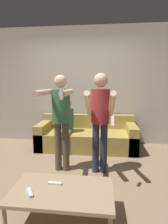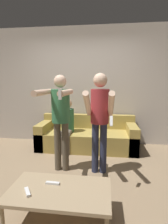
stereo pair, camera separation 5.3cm
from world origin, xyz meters
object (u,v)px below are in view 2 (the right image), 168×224
(person_standing_left, at_px, (60,113))
(remote_far, at_px, (53,183))
(remote_near, at_px, (27,192))
(person_standing_right, at_px, (100,114))
(coffee_table, at_px, (59,192))
(person_seated, at_px, (67,123))
(couch, at_px, (87,137))

(person_standing_left, height_order, remote_far, person_standing_left)
(remote_near, relative_size, remote_far, 0.95)
(person_standing_left, relative_size, person_standing_right, 0.99)
(remote_far, bearing_deg, remote_near, -138.27)
(remote_near, xyz_separation_m, remote_far, (0.20, 0.18, 0.00))
(coffee_table, bearing_deg, person_seated, 100.38)
(person_seated, distance_m, remote_near, 2.06)
(couch, distance_m, person_seated, 0.56)
(couch, relative_size, person_seated, 1.92)
(person_standing_right, bearing_deg, remote_far, -115.41)
(person_standing_left, xyz_separation_m, person_seated, (-0.10, 0.90, -0.38))
(person_standing_left, xyz_separation_m, coffee_table, (0.25, -1.04, -0.64))
(person_seated, height_order, remote_near, person_seated)
(couch, relative_size, remote_near, 14.70)
(person_standing_left, bearing_deg, person_standing_right, 0.65)
(person_standing_left, distance_m, remote_near, 1.29)
(remote_near, distance_m, remote_far, 0.27)
(couch, bearing_deg, person_seated, -157.61)
(coffee_table, height_order, remote_far, remote_far)
(person_standing_right, bearing_deg, person_standing_left, -179.35)
(remote_near, bearing_deg, couch, 80.94)
(person_seated, bearing_deg, remote_near, -88.37)
(coffee_table, bearing_deg, remote_near, -161.41)
(person_seated, bearing_deg, couch, 22.39)
(coffee_table, xyz_separation_m, remote_far, (-0.10, 0.08, 0.05))
(person_standing_left, bearing_deg, couch, 73.95)
(person_seated, relative_size, remote_near, 7.65)
(coffee_table, distance_m, remote_far, 0.13)
(person_standing_right, relative_size, remote_far, 10.47)
(couch, relative_size, person_standing_right, 1.34)
(person_seated, height_order, coffee_table, person_seated)
(remote_far, bearing_deg, person_seated, 97.94)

